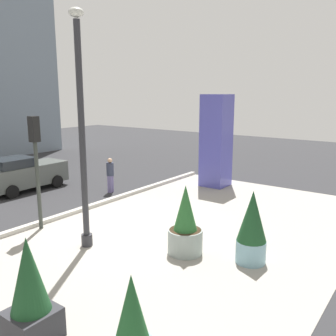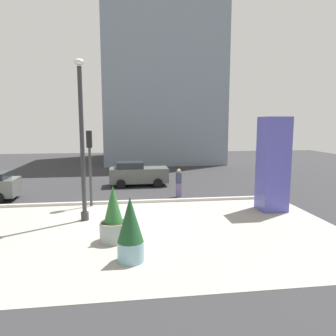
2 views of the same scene
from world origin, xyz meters
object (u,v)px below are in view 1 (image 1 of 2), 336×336
at_px(lamp_post, 82,137).
at_px(potted_plant_curbside, 30,293).
at_px(traffic_light_corner, 36,154).
at_px(car_curb_east, 23,174).
at_px(potted_plant_near_right, 185,226).
at_px(art_pillar_blue, 216,141).
at_px(pedestrian_by_curb, 110,173).
at_px(potted_plant_by_pillar, 252,228).
at_px(potted_plant_near_left, 132,335).

height_order(lamp_post, potted_plant_curbside, lamp_post).
relative_size(traffic_light_corner, car_curb_east, 0.99).
xyz_separation_m(lamp_post, traffic_light_corner, (0.05, 2.56, -0.78)).
bearing_deg(traffic_light_corner, potted_plant_near_right, -75.86).
bearing_deg(art_pillar_blue, lamp_post, -177.01).
relative_size(lamp_post, pedestrian_by_curb, 4.20).
relative_size(potted_plant_by_pillar, traffic_light_corner, 0.53).
xyz_separation_m(art_pillar_blue, potted_plant_curbside, (-13.25, -3.15, -1.40)).
relative_size(potted_plant_curbside, potted_plant_near_right, 1.00).
bearing_deg(car_curb_east, lamp_post, -109.59).
relative_size(art_pillar_blue, potted_plant_by_pillar, 2.21).
height_order(potted_plant_curbside, potted_plant_by_pillar, potted_plant_curbside).
xyz_separation_m(art_pillar_blue, potted_plant_by_pillar, (-7.43, -5.30, -1.34)).
bearing_deg(art_pillar_blue, potted_plant_near_left, -156.86).
xyz_separation_m(art_pillar_blue, traffic_light_corner, (-9.42, 2.07, 0.38)).
relative_size(lamp_post, potted_plant_near_left, 3.69).
xyz_separation_m(art_pillar_blue, car_curb_east, (-6.64, 7.44, -1.55)).
bearing_deg(potted_plant_by_pillar, potted_plant_near_left, -178.00).
height_order(potted_plant_near_left, car_curb_east, potted_plant_near_left).
distance_m(potted_plant_near_left, car_curb_east, 14.35).
distance_m(potted_plant_by_pillar, potted_plant_near_right, 2.01).
distance_m(traffic_light_corner, car_curb_east, 6.35).
distance_m(art_pillar_blue, potted_plant_near_left, 14.06).
height_order(potted_plant_by_pillar, car_curb_east, potted_plant_by_pillar).
relative_size(potted_plant_by_pillar, pedestrian_by_curb, 1.26).
bearing_deg(potted_plant_near_left, art_pillar_blue, 23.14).
distance_m(potted_plant_by_pillar, traffic_light_corner, 7.83).
relative_size(art_pillar_blue, pedestrian_by_curb, 2.77).
height_order(art_pillar_blue, pedestrian_by_curb, art_pillar_blue).
bearing_deg(potted_plant_curbside, potted_plant_by_pillar, -20.35).
bearing_deg(lamp_post, potted_plant_curbside, -144.97).
distance_m(art_pillar_blue, traffic_light_corner, 9.65).
bearing_deg(lamp_post, car_curb_east, 70.41).
height_order(potted_plant_curbside, potted_plant_near_left, potted_plant_curbside).
height_order(traffic_light_corner, pedestrian_by_curb, traffic_light_corner).
xyz_separation_m(potted_plant_by_pillar, potted_plant_near_right, (-0.61, 1.91, -0.19)).
xyz_separation_m(potted_plant_by_pillar, traffic_light_corner, (-1.98, 7.37, 1.72)).
relative_size(potted_plant_curbside, pedestrian_by_curb, 1.26).
bearing_deg(art_pillar_blue, traffic_light_corner, 167.60).
height_order(lamp_post, car_curb_east, lamp_post).
height_order(lamp_post, potted_plant_by_pillar, lamp_post).
bearing_deg(traffic_light_corner, lamp_post, -91.17).
height_order(potted_plant_curbside, car_curb_east, potted_plant_curbside).
bearing_deg(lamp_post, art_pillar_blue, 2.99).
relative_size(potted_plant_by_pillar, potted_plant_near_left, 1.10).
bearing_deg(lamp_post, potted_plant_near_right, -63.76).
xyz_separation_m(lamp_post, potted_plant_by_pillar, (2.03, -4.81, -2.50)).
distance_m(potted_plant_near_right, pedestrian_by_curb, 7.91).
distance_m(potted_plant_near_right, potted_plant_near_left, 5.25).
xyz_separation_m(potted_plant_near_right, potted_plant_near_left, (-4.81, -2.10, -0.02)).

